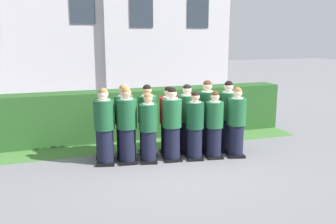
% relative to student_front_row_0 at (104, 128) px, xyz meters
% --- Properties ---
extents(ground_plane, '(60.00, 60.00, 0.00)m').
position_rel_student_front_row_0_xyz_m(ground_plane, '(1.44, -0.23, -0.80)').
color(ground_plane, slate).
extents(student_front_row_0, '(0.47, 0.56, 1.67)m').
position_rel_student_front_row_0_xyz_m(student_front_row_0, '(0.00, 0.00, 0.00)').
color(student_front_row_0, black).
rests_on(student_front_row_0, ground).
extents(student_front_row_1, '(0.44, 0.52, 1.67)m').
position_rel_student_front_row_0_xyz_m(student_front_row_1, '(0.48, -0.07, 0.00)').
color(student_front_row_1, black).
rests_on(student_front_row_1, ground).
extents(student_front_row_2, '(0.44, 0.53, 1.54)m').
position_rel_student_front_row_0_xyz_m(student_front_row_2, '(0.92, -0.19, -0.06)').
color(student_front_row_2, black).
rests_on(student_front_row_2, ground).
extents(student_front_row_3, '(0.43, 0.53, 1.64)m').
position_rel_student_front_row_0_xyz_m(student_front_row_3, '(1.46, -0.22, -0.01)').
color(student_front_row_3, black).
rests_on(student_front_row_3, ground).
extents(student_front_row_4, '(0.43, 0.50, 1.55)m').
position_rel_student_front_row_0_xyz_m(student_front_row_4, '(1.96, -0.32, -0.06)').
color(student_front_row_4, black).
rests_on(student_front_row_4, ground).
extents(student_front_row_5, '(0.41, 0.48, 1.54)m').
position_rel_student_front_row_0_xyz_m(student_front_row_5, '(2.42, -0.36, -0.07)').
color(student_front_row_5, black).
rests_on(student_front_row_5, ground).
extents(student_front_row_6, '(0.46, 0.53, 1.61)m').
position_rel_student_front_row_0_xyz_m(student_front_row_6, '(2.94, -0.44, -0.03)').
color(student_front_row_6, black).
rests_on(student_front_row_6, ground).
extents(student_rear_row_0, '(0.42, 0.49, 1.57)m').
position_rel_student_front_row_0_xyz_m(student_rear_row_0, '(0.03, 0.42, -0.05)').
color(student_rear_row_0, black).
rests_on(student_rear_row_0, ground).
extents(student_rear_row_1, '(0.47, 0.54, 1.67)m').
position_rel_student_front_row_0_xyz_m(student_rear_row_1, '(0.51, 0.36, 0.00)').
color(student_rear_row_1, black).
rests_on(student_rear_row_1, ground).
extents(student_rear_row_2, '(0.45, 0.52, 1.65)m').
position_rel_student_front_row_0_xyz_m(student_rear_row_2, '(1.04, 0.32, -0.01)').
color(student_rear_row_2, black).
rests_on(student_rear_row_2, ground).
extents(student_in_red_blazer, '(0.42, 0.53, 1.61)m').
position_rel_student_front_row_0_xyz_m(student_in_red_blazer, '(1.52, 0.20, -0.03)').
color(student_in_red_blazer, black).
rests_on(student_in_red_blazer, ground).
extents(student_rear_row_4, '(0.43, 0.49, 1.64)m').
position_rel_student_front_row_0_xyz_m(student_rear_row_4, '(1.96, 0.18, -0.01)').
color(student_rear_row_4, black).
rests_on(student_rear_row_4, ground).
extents(student_rear_row_5, '(0.45, 0.53, 1.72)m').
position_rel_student_front_row_0_xyz_m(student_rear_row_5, '(2.44, 0.10, 0.03)').
color(student_rear_row_5, black).
rests_on(student_rear_row_5, ground).
extents(student_rear_row_6, '(0.46, 0.56, 1.70)m').
position_rel_student_front_row_0_xyz_m(student_rear_row_6, '(2.94, 0.00, 0.01)').
color(student_rear_row_6, black).
rests_on(student_rear_row_6, ground).
extents(hedge, '(7.87, 0.70, 1.31)m').
position_rel_student_front_row_0_xyz_m(hedge, '(1.44, 1.83, -0.14)').
color(hedge, '#285623').
rests_on(hedge, ground).
extents(school_building_annex, '(5.50, 3.76, 7.37)m').
position_rel_student_front_row_0_xyz_m(school_building_annex, '(3.60, 7.96, 2.97)').
color(school_building_annex, silver).
rests_on(school_building_annex, ground).
extents(lawn_strip, '(7.87, 0.90, 0.01)m').
position_rel_student_front_row_0_xyz_m(lawn_strip, '(1.44, 1.03, -0.79)').
color(lawn_strip, '#477A38').
rests_on(lawn_strip, ground).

